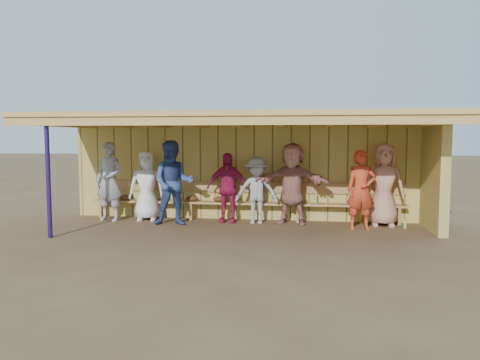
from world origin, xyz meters
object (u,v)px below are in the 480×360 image
object	(u,v)px
player_c	(173,183)
player_b	(147,186)
player_e	(256,190)
player_h	(384,185)
player_d	(227,188)
player_g	(361,190)
player_f	(292,183)
player_a	(109,181)
bench	(244,199)

from	to	relation	value
player_c	player_b	bearing A→B (deg)	137.39
player_e	player_b	bearing A→B (deg)	175.85
player_h	player_d	bearing A→B (deg)	-178.68
player_b	player_g	distance (m)	5.03
player_d	player_h	world-z (taller)	player_h
player_b	player_h	distance (m)	5.56
player_f	player_h	bearing A→B (deg)	11.23
player_a	player_d	size ratio (longest dim) A/B	1.16
player_e	bench	distance (m)	0.55
player_e	player_d	bearing A→B (deg)	172.26
player_h	player_c	bearing A→B (deg)	-172.36
player_b	bench	size ratio (longest dim) A/B	0.22
player_e	player_g	distance (m)	2.37
player_c	player_g	size ratio (longest dim) A/B	1.12
player_c	player_e	bearing A→B (deg)	4.17
player_b	player_f	distance (m)	3.50
player_f	player_g	bearing A→B (deg)	-6.31
player_a	player_g	distance (m)	5.88
player_b	player_g	xyz separation A→B (m)	(5.01, -0.48, 0.02)
player_e	player_h	size ratio (longest dim) A/B	0.83
player_e	player_g	bearing A→B (deg)	-13.10
player_a	player_c	xyz separation A→B (m)	(1.68, -0.32, 0.02)
player_f	bench	distance (m)	1.27
player_h	player_f	bearing A→B (deg)	-178.08
player_a	player_h	size ratio (longest dim) A/B	1.02
player_b	player_d	bearing A→B (deg)	-9.95
player_g	player_h	world-z (taller)	player_h
player_f	player_g	distance (m)	1.58
player_d	player_f	distance (m)	1.53
player_a	player_e	bearing A→B (deg)	11.38
player_b	player_g	world-z (taller)	player_g
player_f	bench	bearing A→B (deg)	174.82
player_a	player_e	distance (m)	3.55
player_e	player_h	world-z (taller)	player_h
player_c	bench	distance (m)	1.80
player_d	player_e	bearing A→B (deg)	-3.81
player_h	bench	size ratio (longest dim) A/B	0.25
player_f	player_g	world-z (taller)	player_f
player_d	player_c	bearing A→B (deg)	-154.56
player_a	player_c	size ratio (longest dim) A/B	0.98
player_f	player_g	size ratio (longest dim) A/B	1.09
player_d	player_g	distance (m)	3.07
player_d	bench	size ratio (longest dim) A/B	0.22
player_d	player_h	distance (m)	3.59
player_c	player_f	bearing A→B (deg)	0.79
player_b	player_e	world-z (taller)	player_b
player_a	player_d	distance (m)	2.85
player_d	bench	distance (m)	0.57
player_g	bench	world-z (taller)	player_g
player_h	bench	xyz separation A→B (m)	(-3.21, 0.31, -0.41)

